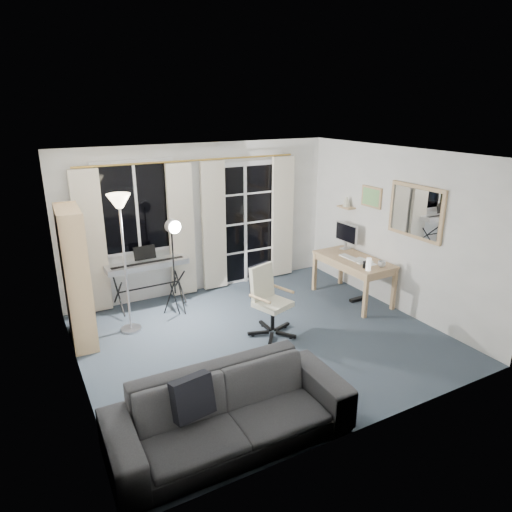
{
  "coord_description": "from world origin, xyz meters",
  "views": [
    {
      "loc": [
        -2.65,
        -4.7,
        2.97
      ],
      "look_at": [
        0.09,
        0.35,
        1.04
      ],
      "focal_mm": 32.0,
      "sensor_mm": 36.0,
      "label": 1
    }
  ],
  "objects_px": {
    "studio_light": "(173,238)",
    "office_chair": "(267,294)",
    "mug": "(382,263)",
    "monitor": "(346,234)",
    "desk": "(353,263)",
    "torchiere_lamp": "(121,223)",
    "bookshelf": "(74,281)",
    "keyboard_piano": "(148,266)",
    "sofa": "(230,401)"
  },
  "relations": [
    {
      "from": "bookshelf",
      "to": "keyboard_piano",
      "type": "height_order",
      "value": "bookshelf"
    },
    {
      "from": "keyboard_piano",
      "to": "office_chair",
      "type": "relative_size",
      "value": 1.3
    },
    {
      "from": "bookshelf",
      "to": "studio_light",
      "type": "xyz_separation_m",
      "value": [
        1.37,
        0.15,
        0.34
      ]
    },
    {
      "from": "studio_light",
      "to": "sofa",
      "type": "xyz_separation_m",
      "value": [
        -0.46,
        -2.77,
        -0.75
      ]
    },
    {
      "from": "bookshelf",
      "to": "mug",
      "type": "bearing_deg",
      "value": -13.06
    },
    {
      "from": "desk",
      "to": "mug",
      "type": "xyz_separation_m",
      "value": [
        0.1,
        -0.5,
        0.14
      ]
    },
    {
      "from": "monitor",
      "to": "sofa",
      "type": "xyz_separation_m",
      "value": [
        -3.28,
        -2.45,
        -0.51
      ]
    },
    {
      "from": "keyboard_piano",
      "to": "desk",
      "type": "distance_m",
      "value": 3.16
    },
    {
      "from": "sofa",
      "to": "studio_light",
      "type": "bearing_deg",
      "value": 81.82
    },
    {
      "from": "torchiere_lamp",
      "to": "studio_light",
      "type": "bearing_deg",
      "value": 11.34
    },
    {
      "from": "monitor",
      "to": "torchiere_lamp",
      "type": "bearing_deg",
      "value": 175.61
    },
    {
      "from": "keyboard_piano",
      "to": "sofa",
      "type": "bearing_deg",
      "value": -94.96
    },
    {
      "from": "monitor",
      "to": "mug",
      "type": "xyz_separation_m",
      "value": [
        -0.1,
        -0.95,
        -0.2
      ]
    },
    {
      "from": "torchiere_lamp",
      "to": "desk",
      "type": "xyz_separation_m",
      "value": [
        3.35,
        -0.63,
        -0.92
      ]
    },
    {
      "from": "studio_light",
      "to": "mug",
      "type": "xyz_separation_m",
      "value": [
        2.73,
        -1.27,
        -0.45
      ]
    },
    {
      "from": "mug",
      "to": "office_chair",
      "type": "bearing_deg",
      "value": 174.11
    },
    {
      "from": "torchiere_lamp",
      "to": "monitor",
      "type": "xyz_separation_m",
      "value": [
        3.55,
        -0.18,
        -0.58
      ]
    },
    {
      "from": "office_chair",
      "to": "monitor",
      "type": "bearing_deg",
      "value": 3.4
    },
    {
      "from": "torchiere_lamp",
      "to": "mug",
      "type": "height_order",
      "value": "torchiere_lamp"
    },
    {
      "from": "studio_light",
      "to": "desk",
      "type": "bearing_deg",
      "value": -26.67
    },
    {
      "from": "torchiere_lamp",
      "to": "studio_light",
      "type": "distance_m",
      "value": 0.81
    },
    {
      "from": "mug",
      "to": "keyboard_piano",
      "type": "bearing_deg",
      "value": 149.82
    },
    {
      "from": "bookshelf",
      "to": "desk",
      "type": "relative_size",
      "value": 1.37
    },
    {
      "from": "bookshelf",
      "to": "torchiere_lamp",
      "type": "distance_m",
      "value": 0.94
    },
    {
      "from": "office_chair",
      "to": "sofa",
      "type": "xyz_separation_m",
      "value": [
        -1.35,
        -1.69,
        -0.12
      ]
    },
    {
      "from": "keyboard_piano",
      "to": "bookshelf",
      "type": "bearing_deg",
      "value": -152.41
    },
    {
      "from": "studio_light",
      "to": "desk",
      "type": "height_order",
      "value": "studio_light"
    },
    {
      "from": "mug",
      "to": "studio_light",
      "type": "bearing_deg",
      "value": 155.01
    },
    {
      "from": "office_chair",
      "to": "monitor",
      "type": "xyz_separation_m",
      "value": [
        1.93,
        0.76,
        0.39
      ]
    },
    {
      "from": "studio_light",
      "to": "office_chair",
      "type": "height_order",
      "value": "studio_light"
    },
    {
      "from": "studio_light",
      "to": "monitor",
      "type": "bearing_deg",
      "value": -16.8
    },
    {
      "from": "studio_light",
      "to": "monitor",
      "type": "relative_size",
      "value": 3.0
    },
    {
      "from": "studio_light",
      "to": "torchiere_lamp",
      "type": "bearing_deg",
      "value": -178.97
    },
    {
      "from": "bookshelf",
      "to": "mug",
      "type": "relative_size",
      "value": 15.84
    },
    {
      "from": "torchiere_lamp",
      "to": "monitor",
      "type": "relative_size",
      "value": 3.83
    },
    {
      "from": "monitor",
      "to": "sofa",
      "type": "height_order",
      "value": "monitor"
    },
    {
      "from": "studio_light",
      "to": "office_chair",
      "type": "bearing_deg",
      "value": -60.86
    },
    {
      "from": "monitor",
      "to": "desk",
      "type": "bearing_deg",
      "value": -115.17
    },
    {
      "from": "bookshelf",
      "to": "desk",
      "type": "height_order",
      "value": "bookshelf"
    },
    {
      "from": "keyboard_piano",
      "to": "monitor",
      "type": "height_order",
      "value": "monitor"
    },
    {
      "from": "keyboard_piano",
      "to": "studio_light",
      "type": "relative_size",
      "value": 0.83
    },
    {
      "from": "office_chair",
      "to": "mug",
      "type": "xyz_separation_m",
      "value": [
        1.84,
        -0.19,
        0.18
      ]
    },
    {
      "from": "torchiere_lamp",
      "to": "mug",
      "type": "xyz_separation_m",
      "value": [
        3.45,
        -1.13,
        -0.78
      ]
    },
    {
      "from": "torchiere_lamp",
      "to": "office_chair",
      "type": "height_order",
      "value": "torchiere_lamp"
    },
    {
      "from": "torchiere_lamp",
      "to": "monitor",
      "type": "height_order",
      "value": "torchiere_lamp"
    },
    {
      "from": "monitor",
      "to": "bookshelf",
      "type": "bearing_deg",
      "value": 176.06
    },
    {
      "from": "torchiere_lamp",
      "to": "desk",
      "type": "height_order",
      "value": "torchiere_lamp"
    },
    {
      "from": "bookshelf",
      "to": "desk",
      "type": "bearing_deg",
      "value": -6.6
    },
    {
      "from": "torchiere_lamp",
      "to": "desk",
      "type": "distance_m",
      "value": 3.53
    },
    {
      "from": "studio_light",
      "to": "mug",
      "type": "height_order",
      "value": "studio_light"
    }
  ]
}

